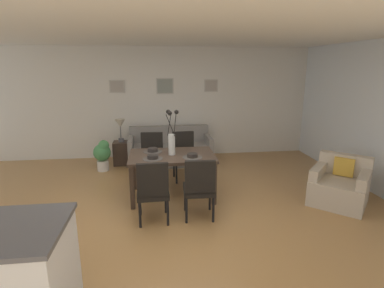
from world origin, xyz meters
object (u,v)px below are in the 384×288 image
at_px(bowl_near_left, 153,156).
at_px(dining_table, 172,160).
at_px(dining_chair_near_right, 152,154).
at_px(framed_picture_center, 165,86).
at_px(dining_chair_far_left, 199,186).
at_px(bowl_near_right, 153,150).
at_px(dining_chair_far_right, 184,153).
at_px(armchair, 340,186).
at_px(framed_picture_left, 117,86).
at_px(bowl_far_left, 192,155).
at_px(sofa, 170,151).
at_px(table_lamp, 120,125).
at_px(framed_picture_right, 211,86).
at_px(potted_plant, 102,154).
at_px(centerpiece_vase, 172,138).
at_px(side_table, 122,153).
at_px(dining_chair_near_left, 153,189).

bearing_deg(bowl_near_left, dining_table, 32.75).
distance_m(dining_chair_near_right, framed_picture_center, 2.02).
xyz_separation_m(dining_chair_far_left, bowl_near_right, (-0.65, 1.04, 0.27)).
distance_m(dining_chair_far_right, armchair, 2.77).
bearing_deg(framed_picture_left, bowl_far_left, -61.77).
xyz_separation_m(sofa, table_lamp, (-1.09, 0.00, 0.61)).
xyz_separation_m(dining_table, dining_chair_far_left, (0.33, -0.84, -0.14)).
bearing_deg(framed_picture_right, bowl_far_left, -106.59).
bearing_deg(bowl_far_left, potted_plant, 135.07).
relative_size(dining_chair_far_left, bowl_far_left, 5.41).
bearing_deg(centerpiece_vase, dining_table, -124.65).
relative_size(sofa, framed_picture_center, 4.54).
xyz_separation_m(centerpiece_vase, framed_picture_left, (-1.10, 2.43, 0.68)).
distance_m(bowl_near_left, framed_picture_left, 2.90).
relative_size(bowl_near_right, side_table, 0.33).
height_order(table_lamp, framed_picture_center, framed_picture_center).
bearing_deg(framed_picture_center, bowl_far_left, -83.19).
relative_size(sofa, framed_picture_left, 5.26).
relative_size(centerpiece_vase, framed_picture_left, 2.10).
relative_size(bowl_far_left, framed_picture_right, 0.52).
height_order(centerpiece_vase, bowl_near_right, centerpiece_vase).
distance_m(dining_chair_near_right, bowl_near_left, 1.07).
bearing_deg(sofa, table_lamp, 179.91).
bearing_deg(dining_chair_far_right, dining_chair_near_left, -109.55).
relative_size(dining_chair_far_left, framed_picture_center, 2.27).
relative_size(dining_chair_near_right, armchair, 0.81).
distance_m(bowl_far_left, potted_plant, 2.42).
xyz_separation_m(sofa, potted_plant, (-1.44, -0.39, 0.09)).
bearing_deg(bowl_near_left, side_table, 108.69).
xyz_separation_m(table_lamp, framed_picture_center, (1.02, 0.55, 0.81)).
bearing_deg(potted_plant, sofa, 15.28).
distance_m(centerpiece_vase, bowl_near_left, 0.45).
relative_size(dining_chair_far_left, bowl_near_left, 5.41).
distance_m(bowl_near_right, framed_picture_left, 2.54).
height_order(dining_chair_near_left, framed_picture_left, framed_picture_left).
relative_size(centerpiece_vase, potted_plant, 1.10).
relative_size(bowl_far_left, potted_plant, 0.25).
height_order(dining_chair_far_left, dining_chair_far_right, same).
relative_size(dining_chair_near_left, framed_picture_right, 2.82).
bearing_deg(framed_picture_center, sofa, -82.98).
bearing_deg(framed_picture_right, framed_picture_left, -180.00).
distance_m(bowl_near_right, sofa, 1.79).
bearing_deg(sofa, armchair, -43.47).
relative_size(dining_chair_far_right, centerpiece_vase, 1.25).
height_order(bowl_near_left, bowl_far_left, same).
xyz_separation_m(dining_chair_near_right, armchair, (3.00, -1.41, -0.23)).
bearing_deg(table_lamp, dining_chair_near_right, -56.99).
xyz_separation_m(bowl_near_right, bowl_far_left, (0.63, -0.41, 0.00)).
relative_size(dining_chair_far_left, potted_plant, 1.37).
relative_size(dining_chair_near_right, framed_picture_center, 2.27).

